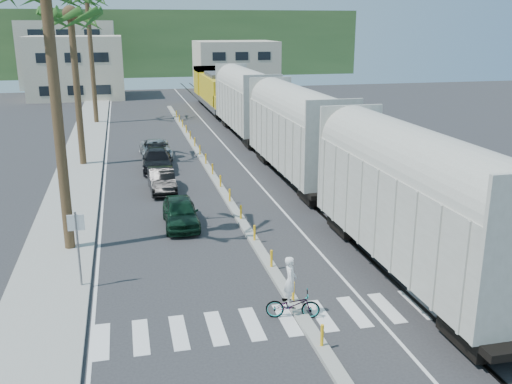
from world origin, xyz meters
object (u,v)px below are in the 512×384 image
at_px(street_sign, 77,239).
at_px(car_second, 162,180).
at_px(cyclist, 292,299).
at_px(car_lead, 181,212).

relative_size(street_sign, car_second, 0.73).
bearing_deg(street_sign, cyclist, -29.06).
distance_m(street_sign, cyclist, 8.11).
xyz_separation_m(street_sign, cyclist, (7.00, -3.89, -1.28)).
height_order(car_lead, car_second, car_lead).
xyz_separation_m(street_sign, car_second, (3.87, 12.36, -1.30)).
relative_size(car_lead, car_second, 0.99).
distance_m(car_lead, car_second, 6.31).
height_order(street_sign, car_lead, street_sign).
bearing_deg(cyclist, car_second, 25.79).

